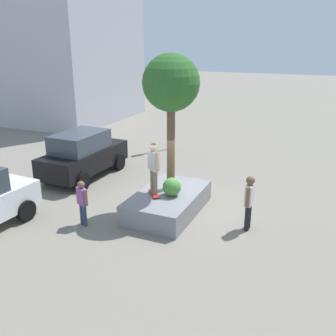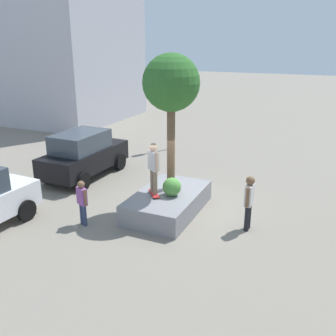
{
  "view_description": "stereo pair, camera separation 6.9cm",
  "coord_description": "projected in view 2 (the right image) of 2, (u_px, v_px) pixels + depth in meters",
  "views": [
    {
      "loc": [
        -11.61,
        -4.64,
        5.72
      ],
      "look_at": [
        -0.54,
        0.2,
        1.62
      ],
      "focal_mm": 40.43,
      "sensor_mm": 36.0,
      "label": 1
    },
    {
      "loc": [
        -11.59,
        -4.7,
        5.72
      ],
      "look_at": [
        -0.54,
        0.2,
        1.62
      ],
      "focal_mm": 40.43,
      "sensor_mm": 36.0,
      "label": 2
    }
  ],
  "objects": [
    {
      "name": "ground_plane",
      "position": [
        179.0,
        207.0,
        13.67
      ],
      "size": [
        120.0,
        120.0,
        0.0
      ],
      "primitive_type": "plane",
      "color": "gray"
    },
    {
      "name": "planter_ledge",
      "position": [
        168.0,
        202.0,
        13.17
      ],
      "size": [
        3.47,
        2.04,
        0.72
      ],
      "primitive_type": "cube",
      "color": "gray",
      "rests_on": "ground"
    },
    {
      "name": "sedan_parked",
      "position": [
        84.0,
        154.0,
        16.41
      ],
      "size": [
        4.37,
        2.1,
        2.02
      ],
      "color": "black",
      "rests_on": "ground"
    },
    {
      "name": "traffic_light_corner",
      "position": [
        171.0,
        96.0,
        20.04
      ],
      "size": [
        0.37,
        0.36,
        4.25
      ],
      "color": "black",
      "rests_on": "ground"
    },
    {
      "name": "pedestrian_crossing",
      "position": [
        82.0,
        200.0,
        12.07
      ],
      "size": [
        0.33,
        0.48,
        1.53
      ],
      "color": "navy",
      "rests_on": "ground"
    },
    {
      "name": "skateboard",
      "position": [
        154.0,
        193.0,
        12.83
      ],
      "size": [
        0.75,
        0.67,
        0.07
      ],
      "color": "#A51E1E",
      "rests_on": "planter_ledge"
    },
    {
      "name": "boxwood_shrub",
      "position": [
        172.0,
        187.0,
        12.72
      ],
      "size": [
        0.63,
        0.63,
        0.63
      ],
      "primitive_type": "sphere",
      "color": "#4C8C3D",
      "rests_on": "planter_ledge"
    },
    {
      "name": "passerby_with_bag",
      "position": [
        249.0,
        199.0,
        11.73
      ],
      "size": [
        0.61,
        0.28,
        1.79
      ],
      "color": "black",
      "rests_on": "ground"
    },
    {
      "name": "skateboarder",
      "position": [
        154.0,
        165.0,
        12.51
      ],
      "size": [
        0.45,
        0.49,
        1.75
      ],
      "color": "#847056",
      "rests_on": "skateboard"
    },
    {
      "name": "plaza_tree",
      "position": [
        171.0,
        85.0,
        12.32
      ],
      "size": [
        1.9,
        1.9,
        4.64
      ],
      "color": "brown",
      "rests_on": "planter_ledge"
    }
  ]
}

